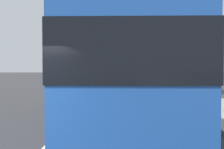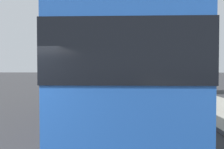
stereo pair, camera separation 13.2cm
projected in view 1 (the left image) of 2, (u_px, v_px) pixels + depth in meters
name	position (u px, v px, depth m)	size (l,w,h in m)	color
sidewalk_curb	(218.00, 108.00, 12.48)	(110.00, 3.60, 0.14)	gray
lane_divider_line	(81.00, 109.00, 12.70)	(110.00, 0.16, 0.01)	silver
coach_bus	(123.00, 74.00, 9.48)	(12.28, 2.67, 3.37)	#1E4C9E
car_side_street	(121.00, 80.00, 27.94)	(3.97, 1.98, 1.51)	red
car_ahead_same_lane	(87.00, 81.00, 28.02)	(4.60, 2.09, 1.39)	silver
roadside_tree_mid_block	(186.00, 45.00, 19.67)	(3.46, 3.46, 5.82)	brown
roadside_tree_far_block	(164.00, 49.00, 27.57)	(2.99, 2.99, 5.86)	brown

